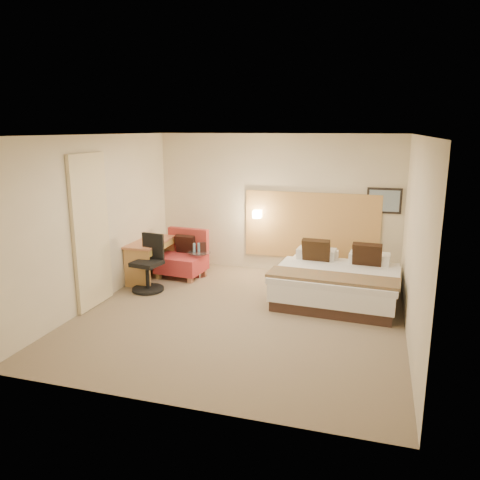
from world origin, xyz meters
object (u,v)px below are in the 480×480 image
(desk, at_px, (152,249))
(desk_chair, at_px, (149,268))
(lounge_chair, at_px, (183,258))
(bed, at_px, (338,281))
(side_table, at_px, (199,263))

(desk, height_order, desk_chair, desk_chair)
(lounge_chair, distance_m, desk, 0.64)
(bed, distance_m, desk_chair, 3.26)
(desk, xyz_separation_m, desk_chair, (0.24, -0.60, -0.18))
(lounge_chair, relative_size, desk, 0.75)
(bed, relative_size, desk_chair, 2.08)
(lounge_chair, distance_m, desk_chair, 0.99)
(lounge_chair, relative_size, desk_chair, 0.91)
(desk, bearing_deg, side_table, 24.41)
(desk, bearing_deg, desk_chair, -67.95)
(bed, distance_m, desk, 3.48)
(desk_chair, bearing_deg, bed, 8.52)
(side_table, bearing_deg, bed, -10.33)
(bed, height_order, desk_chair, desk_chair)
(desk_chair, bearing_deg, desk, 112.05)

